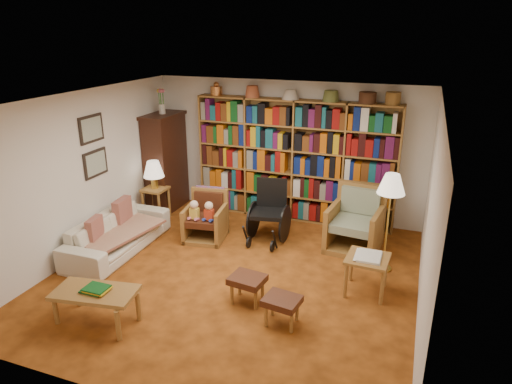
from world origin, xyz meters
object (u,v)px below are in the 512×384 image
at_px(side_table_papers, 367,262).
at_px(coffee_table, 95,295).
at_px(armchair_leather, 207,218).
at_px(footstool_b, 282,303).
at_px(sofa, 118,234).
at_px(floor_lamp, 391,188).
at_px(side_table_lamp, 156,196).
at_px(footstool_a, 247,281).
at_px(armchair_sage, 355,224).
at_px(wheelchair, 269,213).

distance_m(side_table_papers, coffee_table, 3.45).
height_order(armchair_leather, footstool_b, armchair_leather).
height_order(sofa, floor_lamp, floor_lamp).
relative_size(side_table_lamp, side_table_papers, 1.07).
relative_size(side_table_papers, footstool_a, 1.20).
distance_m(floor_lamp, coffee_table, 4.10).
bearing_deg(side_table_lamp, sofa, -85.61).
height_order(armchair_sage, wheelchair, wheelchair).
bearing_deg(side_table_lamp, side_table_papers, -16.73).
height_order(wheelchair, side_table_papers, wheelchair).
height_order(side_table_lamp, armchair_sage, armchair_sage).
xyz_separation_m(side_table_lamp, coffee_table, (1.02, -2.98, -0.08)).
distance_m(side_table_lamp, coffee_table, 3.16).
xyz_separation_m(wheelchair, coffee_table, (-1.20, -2.89, -0.09)).
bearing_deg(sofa, side_table_papers, -89.28).
xyz_separation_m(armchair_sage, coffee_table, (-2.59, -3.13, -0.00)).
height_order(footstool_a, footstool_b, footstool_a).
height_order(sofa, side_table_papers, sofa).
distance_m(armchair_sage, coffee_table, 4.06).
distance_m(armchair_sage, footstool_b, 2.44).
relative_size(sofa, armchair_leather, 2.40).
height_order(floor_lamp, side_table_papers, floor_lamp).
relative_size(wheelchair, side_table_papers, 1.81).
xyz_separation_m(side_table_papers, coffee_table, (-2.94, -1.79, -0.07)).
bearing_deg(wheelchair, armchair_sage, 9.59).
bearing_deg(armchair_sage, side_table_papers, -75.14).
distance_m(armchair_sage, side_table_papers, 1.39).
xyz_separation_m(sofa, armchair_sage, (3.51, 1.45, 0.09)).
xyz_separation_m(armchair_sage, wheelchair, (-1.39, -0.24, 0.09)).
distance_m(side_table_papers, footstool_b, 1.36).
height_order(sofa, armchair_leather, armchair_leather).
bearing_deg(armchair_leather, footstool_b, -44.76).
distance_m(footstool_a, footstool_b, 0.63).
height_order(armchair_sage, coffee_table, armchair_sage).
relative_size(sofa, footstool_b, 4.25).
distance_m(sofa, armchair_leather, 1.46).
height_order(sofa, armchair_sage, armchair_sage).
distance_m(sofa, footstool_a, 2.55).
bearing_deg(footstool_a, footstool_b, -27.85).
relative_size(armchair_leather, wheelchair, 0.79).
bearing_deg(wheelchair, side_table_lamp, 177.69).
distance_m(sofa, side_table_lamp, 1.32).
bearing_deg(coffee_table, sofa, 118.81).
relative_size(armchair_leather, side_table_papers, 1.44).
bearing_deg(floor_lamp, armchair_leather, 178.05).
height_order(sofa, wheelchair, wheelchair).
xyz_separation_m(armchair_leather, armchair_sage, (2.39, 0.51, 0.04)).
bearing_deg(coffee_table, footstool_a, 33.82).
bearing_deg(armchair_leather, floor_lamp, -1.95).
bearing_deg(floor_lamp, footstool_a, -136.67).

